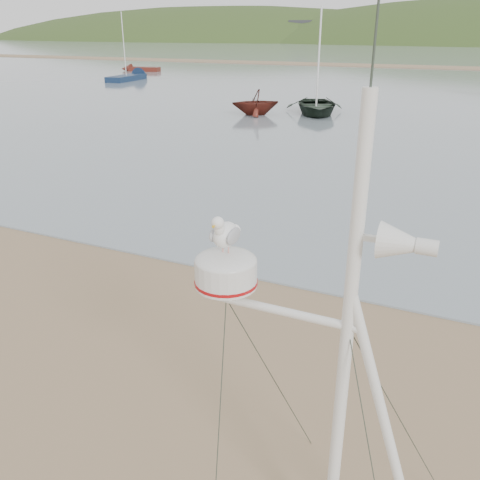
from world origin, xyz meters
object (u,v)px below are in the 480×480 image
at_px(mast_rig, 328,446).
at_px(sailboat_blue_near, 136,76).
at_px(boat_red, 256,91).
at_px(dinghy_red_far, 136,69).
at_px(boat_dark, 318,72).

height_order(mast_rig, sailboat_blue_near, sailboat_blue_near).
xyz_separation_m(boat_red, sailboat_blue_near, (-20.05, 16.23, -1.10)).
bearing_deg(mast_rig, boat_red, 114.59).
bearing_deg(dinghy_red_far, boat_red, -43.60).
bearing_deg(boat_dark, sailboat_blue_near, 126.98).
height_order(boat_red, sailboat_blue_near, sailboat_blue_near).
bearing_deg(sailboat_blue_near, dinghy_red_far, 125.25).
xyz_separation_m(boat_dark, boat_red, (-3.13, -1.70, -1.00)).
xyz_separation_m(boat_dark, dinghy_red_far, (-29.38, 23.30, -2.11)).
relative_size(boat_dark, dinghy_red_far, 0.94).
height_order(mast_rig, dinghy_red_far, mast_rig).
relative_size(mast_rig, dinghy_red_far, 1.04).
bearing_deg(boat_dark, dinghy_red_far, 120.63).
relative_size(dinghy_red_far, sailboat_blue_near, 0.72).
distance_m(mast_rig, boat_dark, 27.19).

